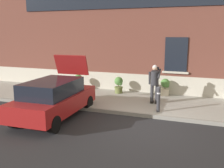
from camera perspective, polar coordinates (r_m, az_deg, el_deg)
ground_plane at (r=9.29m, az=7.68°, el=-9.31°), size 80.00×80.00×0.00m
sidewalk at (r=11.89m, az=10.65°, el=-4.40°), size 24.00×3.60×0.15m
curb_edge at (r=10.13m, az=8.87°, el=-7.12°), size 24.00×0.12×0.15m
building_facade at (r=13.92m, az=13.02°, el=12.99°), size 24.00×1.52×7.50m
hatchback_car_red at (r=10.11m, az=-12.73°, el=-3.04°), size 1.89×4.11×2.34m
bollard_near_person at (r=10.31m, az=10.33°, el=-3.14°), size 0.15×0.15×1.04m
bollard_far_left at (r=11.58m, az=-8.90°, el=-1.49°), size 0.15×0.15×1.04m
person_on_phone at (r=11.40m, az=9.49°, el=0.53°), size 0.51×0.48×1.75m
planter_terracotta at (r=14.27m, az=-7.50°, el=0.54°), size 0.44×0.44×0.86m
planter_olive at (r=13.35m, az=1.52°, el=-0.12°), size 0.44×0.44×0.86m
planter_cream at (r=13.11m, az=11.78°, el=-0.58°), size 0.44×0.44×0.86m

